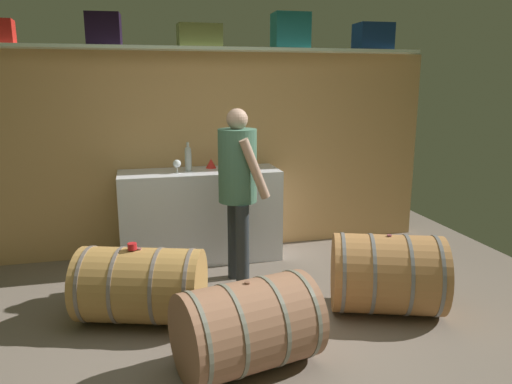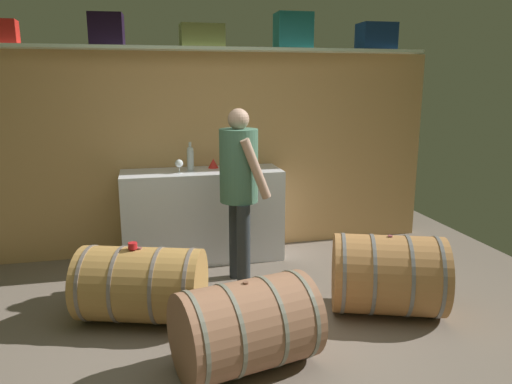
% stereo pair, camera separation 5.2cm
% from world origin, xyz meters
% --- Properties ---
extents(ground_plane, '(6.29, 7.66, 0.02)m').
position_xyz_m(ground_plane, '(0.00, 0.56, -0.01)').
color(ground_plane, '#726559').
extents(back_wall_panel, '(5.09, 0.10, 2.14)m').
position_xyz_m(back_wall_panel, '(0.00, 2.23, 1.07)').
color(back_wall_panel, tan).
rests_on(back_wall_panel, ground).
extents(high_shelf_board, '(4.68, 0.40, 0.03)m').
position_xyz_m(high_shelf_board, '(0.00, 2.08, 2.15)').
color(high_shelf_board, silver).
rests_on(high_shelf_board, back_wall_panel).
extents(toolcase_black, '(0.33, 0.28, 0.30)m').
position_xyz_m(toolcase_black, '(-0.93, 2.08, 2.32)').
color(toolcase_black, black).
rests_on(toolcase_black, high_shelf_board).
extents(toolcase_olive, '(0.44, 0.24, 0.22)m').
position_xyz_m(toolcase_olive, '(-0.02, 2.08, 2.28)').
color(toolcase_olive, olive).
rests_on(toolcase_olive, high_shelf_board).
extents(toolcase_teal, '(0.38, 0.30, 0.36)m').
position_xyz_m(toolcase_teal, '(0.93, 2.08, 2.35)').
color(toolcase_teal, '#1E737D').
rests_on(toolcase_teal, high_shelf_board).
extents(toolcase_navy, '(0.39, 0.31, 0.28)m').
position_xyz_m(toolcase_navy, '(1.87, 2.08, 2.31)').
color(toolcase_navy, navy).
rests_on(toolcase_navy, high_shelf_board).
extents(work_cabinet, '(1.63, 0.54, 0.95)m').
position_xyz_m(work_cabinet, '(-0.08, 1.90, 0.47)').
color(work_cabinet, white).
rests_on(work_cabinet, ground).
extents(wine_bottle_dark, '(0.07, 0.07, 0.29)m').
position_xyz_m(wine_bottle_dark, '(0.35, 1.88, 1.08)').
color(wine_bottle_dark, black).
rests_on(wine_bottle_dark, work_cabinet).
extents(wine_bottle_clear, '(0.07, 0.07, 0.29)m').
position_xyz_m(wine_bottle_clear, '(-0.19, 1.93, 1.08)').
color(wine_bottle_clear, '#B7C0BD').
rests_on(wine_bottle_clear, work_cabinet).
extents(wine_glass, '(0.08, 0.08, 0.14)m').
position_xyz_m(wine_glass, '(-0.31, 1.83, 1.04)').
color(wine_glass, white).
rests_on(wine_glass, work_cabinet).
extents(red_funnel, '(0.11, 0.11, 0.10)m').
position_xyz_m(red_funnel, '(0.06, 2.03, 1.00)').
color(red_funnel, red).
rests_on(red_funnel, work_cabinet).
extents(wine_barrel_near, '(1.08, 0.85, 0.60)m').
position_xyz_m(wine_barrel_near, '(-0.72, 0.64, 0.30)').
color(wine_barrel_near, '#B18143').
rests_on(wine_barrel_near, ground).
extents(wine_barrel_far, '(0.99, 0.77, 0.60)m').
position_xyz_m(wine_barrel_far, '(-0.06, -0.19, 0.30)').
color(wine_barrel_far, '#99684C').
rests_on(wine_barrel_far, ground).
extents(wine_barrel_flank, '(1.03, 0.89, 0.65)m').
position_xyz_m(wine_barrel_flank, '(1.21, 0.32, 0.32)').
color(wine_barrel_flank, '#B17944').
rests_on(wine_barrel_flank, ground).
extents(tasting_cup, '(0.07, 0.07, 0.05)m').
position_xyz_m(tasting_cup, '(-0.77, 0.64, 0.62)').
color(tasting_cup, red).
rests_on(tasting_cup, wine_barrel_near).
extents(winemaker_pouring, '(0.42, 0.49, 1.61)m').
position_xyz_m(winemaker_pouring, '(0.17, 1.17, 0.99)').
color(winemaker_pouring, '#292F33').
rests_on(winemaker_pouring, ground).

